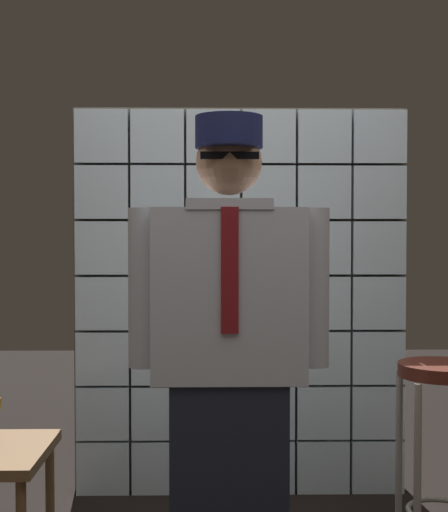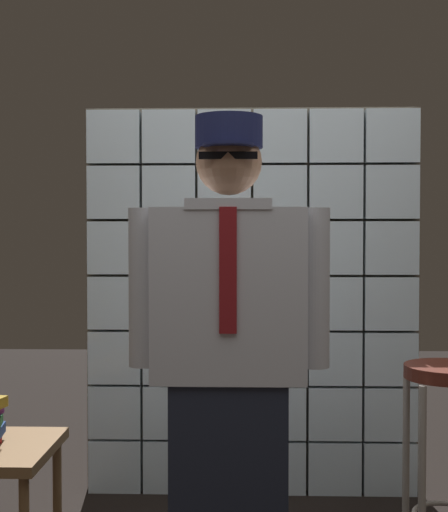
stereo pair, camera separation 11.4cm
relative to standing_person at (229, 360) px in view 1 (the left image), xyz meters
name	(u,v)px [view 1 (the left image)]	position (x,y,z in m)	size (l,w,h in m)	color
glass_block_wall	(241,303)	(0.09, 1.23, 0.08)	(1.69, 0.10, 1.97)	silver
standing_person	(229,360)	(0.00, 0.00, 0.00)	(0.68, 0.28, 1.70)	#1E2333
bar_stool	(443,418)	(0.83, 0.31, -0.28)	(0.34, 0.34, 0.82)	#592319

